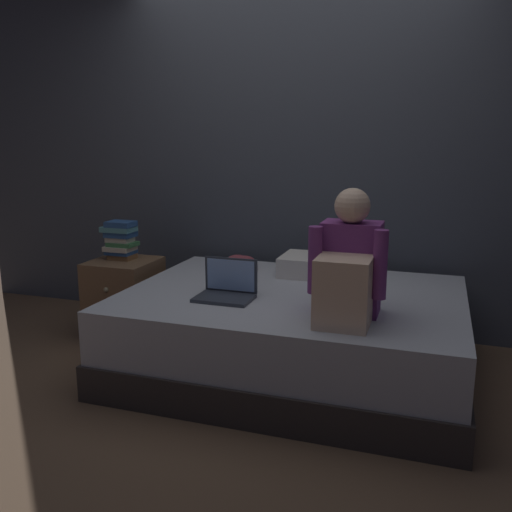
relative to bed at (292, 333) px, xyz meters
name	(u,v)px	position (x,y,z in m)	size (l,w,h in m)	color
ground_plane	(245,388)	(-0.20, -0.30, -0.25)	(8.00, 8.00, 0.00)	brown
wall_back	(300,145)	(-0.20, 0.90, 1.10)	(5.60, 0.10, 2.70)	#424751
bed	(292,333)	(0.00, 0.00, 0.00)	(2.00, 1.50, 0.51)	#332D2B
nightstand	(125,298)	(-1.30, 0.23, 0.03)	(0.44, 0.46, 0.56)	brown
person_sitting	(348,270)	(0.38, -0.36, 0.51)	(0.39, 0.44, 0.66)	#75337A
laptop	(227,289)	(-0.33, -0.23, 0.31)	(0.32, 0.23, 0.22)	#333842
pillow	(324,266)	(0.09, 0.45, 0.32)	(0.56, 0.36, 0.13)	silver
book_stack	(121,240)	(-1.34, 0.27, 0.45)	(0.23, 0.17, 0.27)	brown
clothes_pile	(241,262)	(-0.50, 0.48, 0.30)	(0.22, 0.15, 0.09)	#8E3D47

